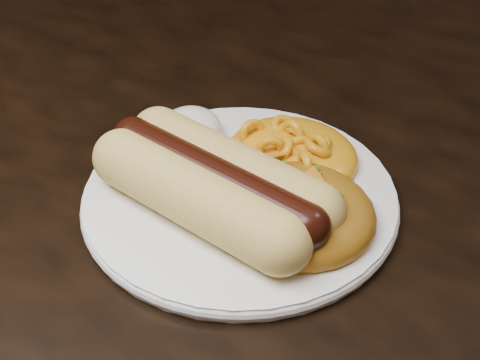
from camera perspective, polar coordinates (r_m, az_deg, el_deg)
The scene contains 6 objects.
table at distance 0.63m, azimuth -5.39°, elevation -2.11°, with size 1.60×0.90×0.75m.
plate at distance 0.48m, azimuth 0.00°, elevation -1.43°, with size 0.21×0.21×0.01m, color white.
hotdog at distance 0.46m, azimuth -2.05°, elevation -0.22°, with size 0.14×0.08×0.04m.
mac_and_cheese at distance 0.50m, azimuth 4.15°, elevation 3.24°, with size 0.09×0.08×0.04m, color orange.
sour_cream at distance 0.52m, azimuth -3.87°, elevation 4.52°, with size 0.04×0.04×0.03m, color white.
taco_salad at distance 0.45m, azimuth 4.48°, elevation -1.60°, with size 0.10×0.10×0.04m.
Camera 1 is at (0.33, -0.35, 1.06)m, focal length 55.00 mm.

